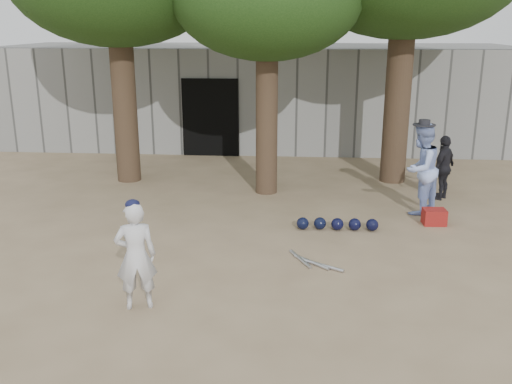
# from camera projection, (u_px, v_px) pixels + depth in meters

# --- Properties ---
(ground) EXTENTS (70.00, 70.00, 0.00)m
(ground) POSITION_uv_depth(u_px,v_px,m) (213.00, 267.00, 8.98)
(ground) COLOR #937C5E
(ground) RESTS_ON ground
(boy_player) EXTENTS (0.62, 0.49, 1.49)m
(boy_player) POSITION_uv_depth(u_px,v_px,m) (136.00, 256.00, 7.51)
(boy_player) COLOR silver
(boy_player) RESTS_ON ground
(spectator_blue) EXTENTS (1.10, 1.12, 1.82)m
(spectator_blue) POSITION_uv_depth(u_px,v_px,m) (421.00, 169.00, 11.30)
(spectator_blue) COLOR #9BB2EF
(spectator_blue) RESTS_ON ground
(spectator_dark) EXTENTS (0.78, 0.85, 1.40)m
(spectator_dark) POSITION_uv_depth(u_px,v_px,m) (444.00, 168.00, 12.27)
(spectator_dark) COLOR black
(spectator_dark) RESTS_ON ground
(red_bag) EXTENTS (0.43, 0.34, 0.30)m
(red_bag) POSITION_uv_depth(u_px,v_px,m) (434.00, 217.00, 10.84)
(red_bag) COLOR maroon
(red_bag) RESTS_ON ground
(back_building) EXTENTS (16.00, 5.24, 3.00)m
(back_building) POSITION_uv_depth(u_px,v_px,m) (259.00, 93.00, 18.43)
(back_building) COLOR gray
(back_building) RESTS_ON ground
(helmet_row) EXTENTS (1.51, 0.26, 0.23)m
(helmet_row) POSITION_uv_depth(u_px,v_px,m) (337.00, 224.00, 10.55)
(helmet_row) COLOR black
(helmet_row) RESTS_ON ground
(bat_pile) EXTENTS (0.86, 0.79, 0.06)m
(bat_pile) POSITION_uv_depth(u_px,v_px,m) (312.00, 262.00, 9.09)
(bat_pile) COLOR #B0B0B7
(bat_pile) RESTS_ON ground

